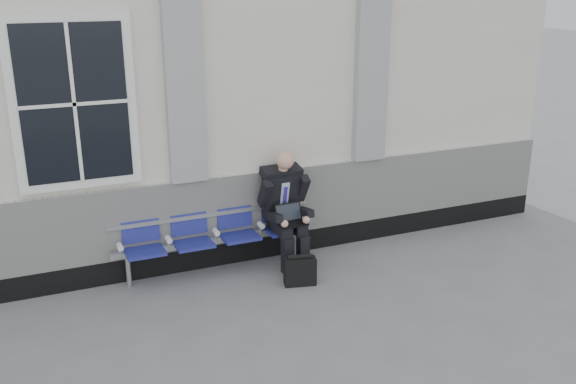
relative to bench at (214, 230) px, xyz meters
name	(u,v)px	position (x,y,z in m)	size (l,w,h in m)	color
ground	(76,354)	(-1.86, -1.32, -0.55)	(70.00, 70.00, 0.00)	slate
station_building	(32,81)	(-1.88, 2.15, 1.67)	(14.40, 4.40, 4.49)	silver
bench	(214,230)	(0.00, 0.00, 0.00)	(2.60, 0.47, 0.91)	#9EA0A3
businessman	(285,205)	(0.90, -0.14, 0.26)	(0.63, 0.85, 1.52)	black
briefcase	(300,271)	(0.83, -0.79, -0.37)	(0.41, 0.25, 0.40)	black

